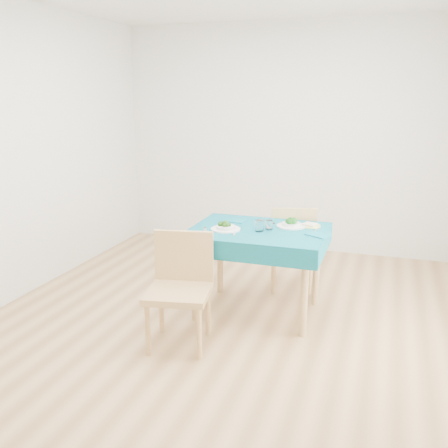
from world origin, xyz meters
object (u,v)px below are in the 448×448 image
(chair_far, at_px, (292,236))
(bowl_near, at_px, (226,225))
(bowl_far, at_px, (291,222))
(side_plate, at_px, (310,226))
(table, at_px, (258,271))
(chair_near, at_px, (178,274))

(chair_far, bearing_deg, bowl_near, 47.42)
(chair_far, relative_size, bowl_far, 4.23)
(side_plate, bearing_deg, chair_far, 118.10)
(table, relative_size, chair_far, 1.07)
(side_plate, bearing_deg, table, -148.68)
(table, height_order, bowl_near, bowl_near)
(table, relative_size, chair_near, 0.98)
(bowl_near, bearing_deg, side_plate, 27.79)
(chair_near, bearing_deg, table, 50.93)
(chair_near, relative_size, side_plate, 6.12)
(table, distance_m, chair_near, 0.89)
(chair_near, bearing_deg, bowl_far, 44.29)
(table, bearing_deg, chair_near, -118.46)
(chair_far, height_order, bowl_far, chair_far)
(chair_near, relative_size, bowl_far, 4.63)
(chair_near, bearing_deg, bowl_near, 66.23)
(chair_near, xyz_separation_m, bowl_far, (0.66, 0.94, 0.22))
(bowl_near, height_order, bowl_far, same)
(chair_far, bearing_deg, bowl_far, 85.07)
(table, distance_m, bowl_far, 0.51)
(bowl_near, xyz_separation_m, bowl_far, (0.50, 0.28, -0.00))
(bowl_far, bearing_deg, side_plate, 24.05)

